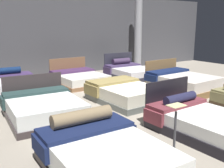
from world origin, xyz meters
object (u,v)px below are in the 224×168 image
(bed_4, at_px, (125,93))
(price_sign, at_px, (175,138))
(bed_8, at_px, (130,71))
(bed_3, at_px, (43,108))
(bed_0, at_px, (104,155))
(bed_7, at_px, (79,78))
(bed_5, at_px, (182,82))
(bed_6, at_px, (11,85))
(support_pillar, at_px, (138,34))
(bed_1, at_px, (203,122))

(bed_4, distance_m, price_sign, 3.34)
(bed_8, relative_size, price_sign, 2.30)
(bed_8, distance_m, price_sign, 6.91)
(bed_8, bearing_deg, bed_4, -128.39)
(bed_3, xyz_separation_m, price_sign, (1.15, -3.06, 0.10))
(bed_0, height_order, bed_7, bed_7)
(bed_0, bearing_deg, bed_5, 30.77)
(bed_5, distance_m, bed_6, 5.59)
(bed_0, height_order, bed_3, bed_3)
(bed_7, height_order, support_pillar, support_pillar)
(bed_3, bearing_deg, bed_6, 95.39)
(support_pillar, bearing_deg, bed_3, -146.07)
(bed_3, bearing_deg, bed_7, 53.96)
(price_sign, height_order, support_pillar, support_pillar)
(bed_0, xyz_separation_m, support_pillar, (6.23, 6.95, 1.49))
(bed_5, relative_size, bed_8, 1.03)
(bed_8, bearing_deg, bed_7, -177.99)
(bed_0, bearing_deg, support_pillar, 48.73)
(bed_3, distance_m, bed_6, 2.78)
(bed_1, xyz_separation_m, bed_5, (2.38, 2.68, 0.04))
(bed_0, relative_size, bed_1, 0.93)
(bed_1, xyz_separation_m, bed_4, (0.02, 2.71, 0.01))
(bed_4, distance_m, support_pillar, 5.82)
(support_pillar, bearing_deg, bed_8, -137.74)
(bed_7, height_order, bed_8, bed_8)
(bed_6, height_order, support_pillar, support_pillar)
(bed_0, bearing_deg, bed_8, 50.30)
(bed_7, xyz_separation_m, bed_8, (2.42, 0.02, 0.02))
(bed_5, relative_size, bed_6, 1.05)
(bed_0, xyz_separation_m, bed_5, (4.78, 2.78, 0.02))
(bed_1, bearing_deg, bed_4, 86.98)
(bed_1, relative_size, price_sign, 2.43)
(bed_4, height_order, bed_8, bed_8)
(bed_5, height_order, bed_8, bed_8)
(bed_6, relative_size, bed_7, 1.03)
(bed_0, height_order, bed_1, bed_1)
(bed_0, bearing_deg, bed_6, 91.35)
(support_pillar, bearing_deg, bed_5, -109.11)
(bed_0, relative_size, bed_5, 0.95)
(bed_3, distance_m, bed_4, 2.40)
(bed_4, height_order, bed_7, bed_7)
(bed_6, height_order, price_sign, price_sign)
(bed_6, xyz_separation_m, price_sign, (1.24, -5.84, 0.09))
(bed_0, distance_m, bed_1, 2.40)
(bed_1, height_order, support_pillar, support_pillar)
(bed_1, distance_m, bed_8, 6.00)
(bed_4, bearing_deg, bed_8, 47.55)
(bed_1, relative_size, support_pillar, 0.63)
(bed_1, bearing_deg, support_pillar, 58.25)
(bed_8, bearing_deg, bed_1, -111.74)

